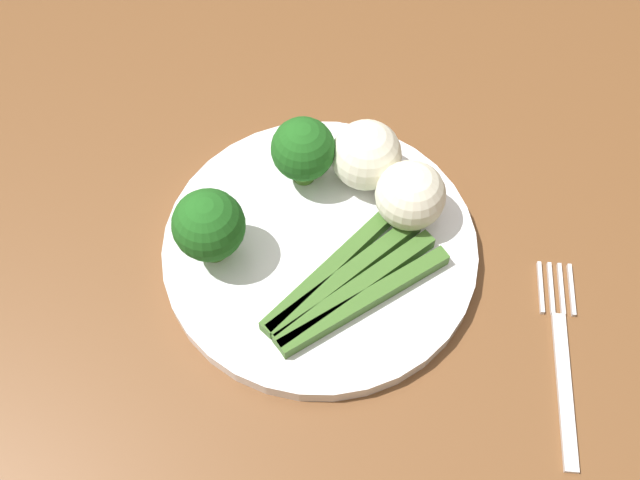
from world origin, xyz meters
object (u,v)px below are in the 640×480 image
object	(u,v)px
dining_table	(300,339)
cauliflower_edge	(410,195)
cauliflower_front	(366,155)
fork	(562,356)
plate	(320,248)
asparagus_bundle	(350,283)
broccoli_near_center	(303,150)
broccoli_right	(211,222)

from	to	relation	value
dining_table	cauliflower_edge	size ratio (longest dim) A/B	20.91
cauliflower_front	fork	distance (m)	0.22
plate	cauliflower_front	xyz separation A→B (m)	(0.02, 0.07, 0.04)
cauliflower_edge	cauliflower_front	distance (m)	0.05
fork	asparagus_bundle	bearing A→B (deg)	76.81
dining_table	broccoli_near_center	bearing A→B (deg)	105.35
broccoli_near_center	broccoli_right	bearing A→B (deg)	-116.22
plate	asparagus_bundle	world-z (taller)	asparagus_bundle
broccoli_right	cauliflower_edge	xyz separation A→B (m)	(0.13, 0.08, -0.01)
cauliflower_edge	dining_table	bearing A→B (deg)	-129.52
dining_table	asparagus_bundle	xyz separation A→B (m)	(0.04, 0.00, 0.13)
dining_table	asparagus_bundle	bearing A→B (deg)	5.57
dining_table	broccoli_right	distance (m)	0.18
plate	cauliflower_edge	distance (m)	0.08
broccoli_near_center	dining_table	bearing A→B (deg)	-74.65
plate	fork	bearing A→B (deg)	-8.46
plate	asparagus_bundle	distance (m)	0.05
asparagus_bundle	cauliflower_edge	xyz separation A→B (m)	(0.02, 0.08, 0.02)
cauliflower_edge	asparagus_bundle	bearing A→B (deg)	-107.89
broccoli_near_center	asparagus_bundle	bearing A→B (deg)	-52.37
broccoli_near_center	plate	bearing A→B (deg)	-60.14
plate	fork	size ratio (longest dim) A/B	1.52
plate	broccoli_near_center	distance (m)	0.08
broccoli_near_center	cauliflower_front	distance (m)	0.05
broccoli_right	cauliflower_edge	distance (m)	0.16
broccoli_right	broccoli_near_center	distance (m)	0.10
asparagus_bundle	cauliflower_front	xyz separation A→B (m)	(-0.02, 0.10, 0.02)
broccoli_right	cauliflower_front	world-z (taller)	broccoli_right
plate	broccoli_near_center	world-z (taller)	broccoli_near_center
broccoli_near_center	fork	world-z (taller)	broccoli_near_center
broccoli_right	cauliflower_front	xyz separation A→B (m)	(0.09, 0.10, -0.01)
plate	cauliflower_edge	bearing A→B (deg)	38.96
cauliflower_edge	fork	distance (m)	0.17
plate	broccoli_near_center	bearing A→B (deg)	119.86
broccoli_right	fork	size ratio (longest dim) A/B	0.41
broccoli_near_center	fork	distance (m)	0.25
broccoli_right	dining_table	bearing A→B (deg)	-2.92
asparagus_bundle	broccoli_right	bearing A→B (deg)	123.19
cauliflower_edge	fork	size ratio (longest dim) A/B	0.34
asparagus_bundle	broccoli_right	distance (m)	0.11
broccoli_right	broccoli_near_center	xyz separation A→B (m)	(0.04, 0.09, -0.00)
fork	cauliflower_front	bearing A→B (deg)	47.62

